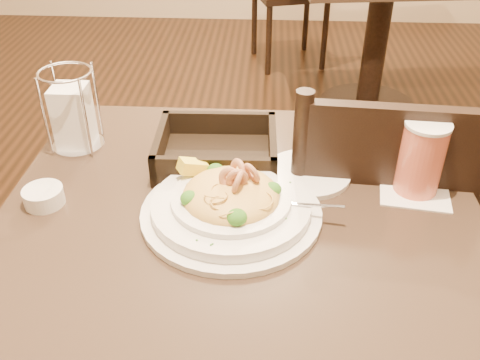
# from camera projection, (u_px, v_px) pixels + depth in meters

# --- Properties ---
(main_table) EXTENTS (0.90, 0.90, 0.74)m
(main_table) POSITION_uv_depth(u_px,v_px,m) (239.00, 312.00, 1.10)
(main_table) COLOR black
(main_table) RESTS_ON ground
(background_table) EXTENTS (1.01, 1.01, 0.74)m
(background_table) POSITION_uv_depth(u_px,v_px,m) (379.00, 17.00, 2.70)
(background_table) COLOR black
(background_table) RESTS_ON ground
(dining_chair_near) EXTENTS (0.45, 0.45, 0.93)m
(dining_chair_near) POSITION_uv_depth(u_px,v_px,m) (368.00, 234.00, 1.31)
(dining_chair_near) COLOR black
(dining_chair_near) RESTS_ON ground
(pasta_bowl) EXTENTS (0.37, 0.33, 0.11)m
(pasta_bowl) POSITION_uv_depth(u_px,v_px,m) (231.00, 202.00, 0.97)
(pasta_bowl) COLOR white
(pasta_bowl) RESTS_ON main_table
(drink_glass) EXTENTS (0.15, 0.15, 0.15)m
(drink_glass) POSITION_uv_depth(u_px,v_px,m) (421.00, 158.00, 1.01)
(drink_glass) COLOR white
(drink_glass) RESTS_ON main_table
(bread_basket) EXTENTS (0.25, 0.21, 0.07)m
(bread_basket) POSITION_uv_depth(u_px,v_px,m) (217.00, 153.00, 1.12)
(bread_basket) COLOR black
(bread_basket) RESTS_ON main_table
(napkin_caddy) EXTENTS (0.11, 0.11, 0.18)m
(napkin_caddy) POSITION_uv_depth(u_px,v_px,m) (73.00, 115.00, 1.15)
(napkin_caddy) COLOR silver
(napkin_caddy) RESTS_ON main_table
(side_plate) EXTENTS (0.23, 0.23, 0.01)m
(side_plate) POSITION_uv_depth(u_px,v_px,m) (307.00, 173.00, 1.09)
(side_plate) COLOR white
(side_plate) RESTS_ON main_table
(butter_ramekin) EXTENTS (0.08, 0.08, 0.03)m
(butter_ramekin) POSITION_uv_depth(u_px,v_px,m) (44.00, 196.00, 1.00)
(butter_ramekin) COLOR white
(butter_ramekin) RESTS_ON main_table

